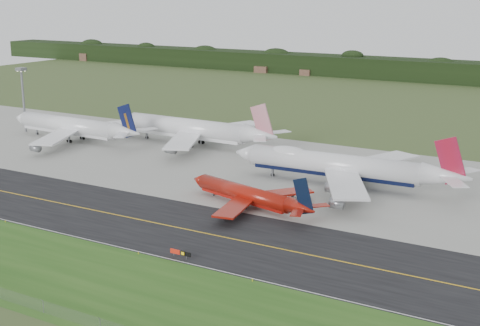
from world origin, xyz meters
name	(u,v)px	position (x,y,z in m)	size (l,w,h in m)	color
ground	(182,221)	(0.00, 0.00, 0.00)	(600.00, 600.00, 0.00)	#3A4922
grass_verge	(73,276)	(0.00, -35.00, 0.01)	(400.00, 30.00, 0.01)	#224C16
taxiway	(172,226)	(0.00, -4.00, 0.01)	(400.00, 32.00, 0.02)	black
apron	(282,171)	(0.00, 51.00, 0.01)	(400.00, 78.00, 0.01)	gray
taxiway_centreline	(172,226)	(0.00, -4.00, 0.03)	(400.00, 0.40, 0.00)	gold
taxiway_edge_line	(127,249)	(0.00, -19.50, 0.03)	(400.00, 0.25, 0.00)	silver
perimeter_fence	(17,298)	(0.00, -48.00, 1.10)	(320.00, 0.10, 320.00)	slate
horizon_treeline	(456,73)	(0.00, 273.76, 5.47)	(700.00, 25.00, 12.00)	black
jet_ba_747	(342,166)	(20.60, 44.56, 5.58)	(65.20, 54.05, 16.41)	silver
jet_red_737	(250,195)	(8.39, 16.57, 2.97)	(39.29, 31.39, 10.74)	maroon
jet_navy_gold	(75,127)	(-80.36, 50.96, 5.02)	(59.10, 51.54, 15.27)	white
jet_star_tail	(195,129)	(-40.15, 65.58, 5.56)	(63.00, 52.90, 16.66)	white
floodlight_mast	(23,88)	(-107.72, 53.79, 16.33)	(2.94, 2.94, 23.71)	slate
taxiway_sign	(180,253)	(12.05, -18.08, 1.12)	(4.76, 0.20, 1.59)	slate
edge_marker_left	(5,221)	(-34.21, -20.50, 0.25)	(0.16, 0.16, 0.50)	yellow
edge_marker_center	(138,253)	(3.61, -20.50, 0.25)	(0.16, 0.16, 0.50)	yellow
edge_marker_right	(253,280)	(29.43, -20.50, 0.25)	(0.16, 0.16, 0.50)	yellow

